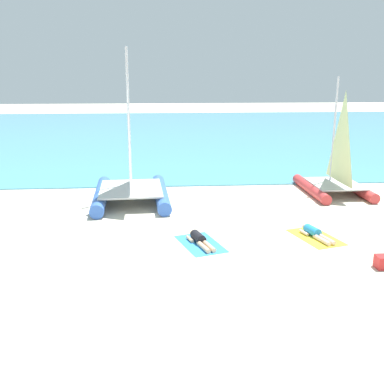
% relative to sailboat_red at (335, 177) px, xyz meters
% --- Properties ---
extents(ground_plane, '(120.00, 120.00, 0.00)m').
position_rel_sailboat_red_xyz_m(ground_plane, '(-6.58, 1.69, -0.75)').
color(ground_plane, beige).
extents(ocean_water, '(120.00, 40.00, 0.05)m').
position_rel_sailboat_red_xyz_m(ocean_water, '(-6.58, 21.74, -0.73)').
color(ocean_water, '#4C9EB7').
rests_on(ocean_water, ground).
extents(sailboat_red, '(2.50, 3.88, 5.03)m').
position_rel_sailboat_red_xyz_m(sailboat_red, '(0.00, 0.00, 0.00)').
color(sailboat_red, '#CC3838').
rests_on(sailboat_red, ground).
extents(sailboat_blue, '(3.27, 4.90, 6.19)m').
position_rel_sailboat_red_xyz_m(sailboat_blue, '(-8.87, -0.65, 0.17)').
color(sailboat_blue, blue).
rests_on(sailboat_blue, ground).
extents(towel_left, '(1.62, 2.14, 0.01)m').
position_rel_sailboat_red_xyz_m(towel_left, '(-6.45, -5.63, -0.74)').
color(towel_left, '#338CD8').
rests_on(towel_left, ground).
extents(sunbather_left, '(0.83, 1.54, 0.30)m').
position_rel_sailboat_red_xyz_m(sunbather_left, '(-6.46, -5.57, -0.62)').
color(sunbather_left, black).
rests_on(sunbather_left, towel_left).
extents(towel_right, '(1.57, 2.13, 0.01)m').
position_rel_sailboat_red_xyz_m(towel_right, '(-2.65, -5.32, -0.74)').
color(towel_right, yellow).
rests_on(towel_right, ground).
extents(sunbather_right, '(0.80, 1.55, 0.30)m').
position_rel_sailboat_red_xyz_m(sunbather_right, '(-2.67, -5.25, -0.62)').
color(sunbather_right, '#268CCC').
rests_on(sunbather_right, towel_right).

